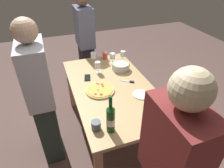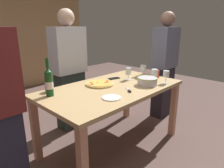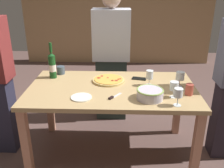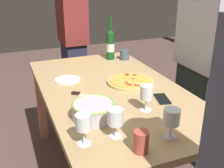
# 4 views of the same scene
# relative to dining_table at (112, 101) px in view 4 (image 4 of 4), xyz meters

# --- Properties ---
(dining_table) EXTENTS (1.60, 0.90, 0.75)m
(dining_table) POSITION_rel_dining_table_xyz_m (0.00, 0.00, 0.00)
(dining_table) COLOR tan
(dining_table) RESTS_ON ground
(pizza) EXTENTS (0.32, 0.32, 0.03)m
(pizza) POSITION_rel_dining_table_xyz_m (-0.04, 0.16, 0.11)
(pizza) COLOR tan
(pizza) RESTS_ON dining_table
(serving_bowl) EXTENTS (0.23, 0.23, 0.09)m
(serving_bowl) POSITION_rel_dining_table_xyz_m (0.33, -0.24, 0.14)
(serving_bowl) COLOR silver
(serving_bowl) RESTS_ON dining_table
(wine_bottle) EXTENTS (0.07, 0.07, 0.37)m
(wine_bottle) POSITION_rel_dining_table_xyz_m (-0.63, 0.24, 0.23)
(wine_bottle) COLOR #15461B
(wine_bottle) RESTS_ON dining_table
(wine_glass_near_pizza) EXTENTS (0.08, 0.08, 0.15)m
(wine_glass_near_pizza) POSITION_rel_dining_table_xyz_m (0.64, 0.04, 0.20)
(wine_glass_near_pizza) COLOR white
(wine_glass_near_pizza) RESTS_ON dining_table
(wine_glass_by_bottle) EXTENTS (0.08, 0.08, 0.15)m
(wine_glass_by_bottle) POSITION_rel_dining_table_xyz_m (0.54, -0.20, 0.19)
(wine_glass_by_bottle) COLOR white
(wine_glass_by_bottle) RESTS_ON dining_table
(wine_glass_far_left) EXTENTS (0.07, 0.07, 0.15)m
(wine_glass_far_left) POSITION_rel_dining_table_xyz_m (0.55, -0.36, 0.20)
(wine_glass_far_left) COLOR white
(wine_glass_far_left) RESTS_ON dining_table
(wine_glass_far_right) EXTENTS (0.07, 0.07, 0.15)m
(wine_glass_far_right) POSITION_rel_dining_table_xyz_m (0.36, 0.06, 0.19)
(wine_glass_far_right) COLOR white
(wine_glass_far_right) RESTS_ON dining_table
(cup_amber) EXTENTS (0.08, 0.08, 0.09)m
(cup_amber) POSITION_rel_dining_table_xyz_m (-0.57, 0.35, 0.14)
(cup_amber) COLOR #435260
(cup_amber) RESTS_ON dining_table
(cup_ceramic) EXTENTS (0.07, 0.07, 0.10)m
(cup_ceramic) POSITION_rel_dining_table_xyz_m (0.69, -0.14, 0.14)
(cup_ceramic) COLOR #B64A3D
(cup_ceramic) RESTS_ON dining_table
(side_plate) EXTENTS (0.18, 0.18, 0.01)m
(side_plate) POSITION_rel_dining_table_xyz_m (-0.26, -0.24, 0.10)
(side_plate) COLOR white
(side_plate) RESTS_ON dining_table
(cell_phone) EXTENTS (0.16, 0.10, 0.01)m
(cell_phone) POSITION_rel_dining_table_xyz_m (0.27, 0.22, 0.10)
(cell_phone) COLOR black
(cell_phone) RESTS_ON dining_table
(pizza_knife) EXTENTS (0.11, 0.15, 0.02)m
(pizza_knife) POSITION_rel_dining_table_xyz_m (0.02, -0.22, 0.10)
(pizza_knife) COLOR silver
(pizza_knife) RESTS_ON dining_table
(person_host) EXTENTS (0.45, 0.24, 1.62)m
(person_host) POSITION_rel_dining_table_xyz_m (-0.03, 0.77, 0.16)
(person_host) COLOR #27352F
(person_host) RESTS_ON ground
(person_guest_right) EXTENTS (0.39, 0.24, 1.62)m
(person_guest_right) POSITION_rel_dining_table_xyz_m (-1.18, 0.04, 0.17)
(person_guest_right) COLOR #29283D
(person_guest_right) RESTS_ON ground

